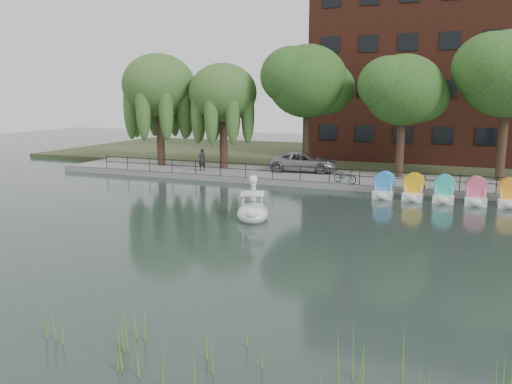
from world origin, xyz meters
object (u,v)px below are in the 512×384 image
Objects in this scene: minivan at (304,161)px; pedestrian at (202,158)px; swan_boat at (253,210)px; bicycle at (345,176)px.

pedestrian reaches higher than minivan.
minivan is at bearing 75.99° from swan_boat.
bicycle is at bearing 118.46° from pedestrian.
minivan is 3.47× the size of bicycle.
swan_boat is (-2.56, -9.77, -0.44)m from bicycle.
pedestrian is 0.70× the size of swan_boat.
bicycle is 10.11m from swan_boat.
bicycle is 0.60× the size of swan_boat.
swan_boat is at bearing 73.55° from pedestrian.
pedestrian is 14.20m from swan_boat.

